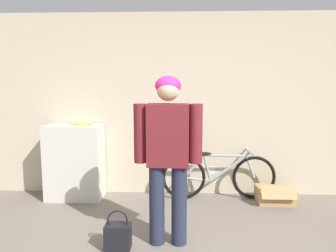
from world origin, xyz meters
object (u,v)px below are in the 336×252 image
person (168,148)px  banana (80,124)px  bicycle (219,176)px  cardboard_box (275,195)px  handbag (118,236)px

person → banana: size_ratio=4.79×
bicycle → banana: bearing=178.4°
bicycle → cardboard_box: (0.75, -0.12, -0.22)m
banana → handbag: (0.77, -1.41, -0.92)m
banana → cardboard_box: (2.67, -0.08, -0.95)m
person → bicycle: bearing=64.4°
person → cardboard_box: (1.41, 1.19, -0.88)m
banana → handbag: bearing=-61.3°
bicycle → handbag: (-1.15, -1.45, -0.19)m
handbag → person: bearing=16.2°
bicycle → handbag: bearing=-131.2°
banana → cardboard_box: size_ratio=0.73×
person → bicycle: (0.66, 1.31, -0.66)m
person → banana: bearing=136.0°
banana → cardboard_box: bearing=-1.8°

